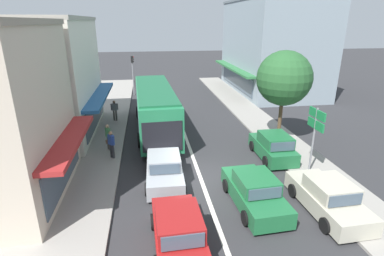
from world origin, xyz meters
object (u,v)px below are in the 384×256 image
Objects in this scene: city_bus at (155,106)px; pedestrian_browsing_midblock at (115,109)px; directional_road_sign at (316,125)px; parked_hatchback_kerb_second at (273,147)px; street_tree_right at (284,78)px; hatchback_adjacent_lane_lead at (178,231)px; pedestrian_with_handbag_near at (111,143)px; sedan_queue_gap_filler at (164,169)px; traffic_light_downstreet at (133,69)px; pedestrian_far_walker at (108,135)px; sedan_adjacent_lane_trail at (254,192)px; parked_sedan_kerb_front at (328,198)px.

pedestrian_browsing_midblock is at bearing 142.23° from city_bus.
pedestrian_browsing_midblock is at bearing 136.44° from directional_road_sign.
pedestrian_browsing_midblock is at bearing 139.79° from parked_hatchback_kerb_second.
street_tree_right reaches higher than pedestrian_browsing_midblock.
pedestrian_with_handbag_near reaches higher than hatchback_adjacent_lane_lead.
pedestrian_browsing_midblock reaches higher than hatchback_adjacent_lane_lead.
sedan_queue_gap_filler is at bearing -88.93° from city_bus.
hatchback_adjacent_lane_lead is at bearing -87.91° from sedan_queue_gap_filler.
traffic_light_downstreet is 0.70× the size of street_tree_right.
pedestrian_far_walker is at bearing 110.32° from hatchback_adjacent_lane_lead.
street_tree_right is 3.67× the size of pedestrian_far_walker.
parked_hatchback_kerb_second is 9.38m from pedestrian_with_handbag_near.
sedan_adjacent_lane_trail is 0.72× the size of street_tree_right.
pedestrian_with_handbag_near is at bearing -92.69° from traffic_light_downstreet.
city_bus is at bearing 48.81° from pedestrian_far_walker.
directional_road_sign is at bearing -2.72° from sedan_queue_gap_filler.
pedestrian_browsing_midblock is (-0.44, 7.09, -0.00)m from pedestrian_with_handbag_near.
sedan_queue_gap_filler is 4.60m from sedan_adjacent_lane_trail.
directional_road_sign is 2.21× the size of pedestrian_far_walker.
hatchback_adjacent_lane_lead is 2.30× the size of pedestrian_far_walker.
street_tree_right is at bearing 80.50° from parked_sedan_kerb_front.
sedan_adjacent_lane_trail is at bearing -44.87° from pedestrian_far_walker.
traffic_light_downstreet reaches higher than sedan_queue_gap_filler.
traffic_light_downstreet is at bearing 99.32° from city_bus.
sedan_queue_gap_filler is at bearing 151.43° from parked_sedan_kerb_front.
pedestrian_far_walker is at bearing 166.08° from parked_hatchback_kerb_second.
traffic_light_downstreet is at bearing 104.76° from sedan_adjacent_lane_trail.
pedestrian_far_walker reaches higher than parked_hatchback_kerb_second.
directional_road_sign is at bearing -45.63° from city_bus.
sedan_adjacent_lane_trail is 1.16× the size of parked_hatchback_kerb_second.
city_bus is 3.04× the size of directional_road_sign.
pedestrian_with_handbag_near is at bearing -76.31° from pedestrian_far_walker.
directional_road_sign is (3.89, 2.33, 2.04)m from sedan_adjacent_lane_trail.
parked_sedan_kerb_front is 12.46m from pedestrian_far_walker.
parked_hatchback_kerb_second is (6.61, -5.81, -1.17)m from city_bus.
city_bus is at bearing 91.47° from hatchback_adjacent_lane_lead.
hatchback_adjacent_lane_lead is 0.87× the size of sedan_adjacent_lane_trail.
sedan_queue_gap_filler is 2.60× the size of pedestrian_far_walker.
pedestrian_far_walker is at bearing 157.27° from directional_road_sign.
sedan_queue_gap_filler is 1.01× the size of traffic_light_downstreet.
city_bus reaches higher than sedan_queue_gap_filler.
directional_road_sign is at bearing -43.56° from pedestrian_browsing_midblock.
hatchback_adjacent_lane_lead is 24.33m from traffic_light_downstreet.
city_bus is 11.94m from traffic_light_downstreet.
street_tree_right is 3.67× the size of pedestrian_browsing_midblock.
hatchback_adjacent_lane_lead is at bearing -68.68° from pedestrian_with_handbag_near.
pedestrian_far_walker is (-6.87, 6.84, 0.40)m from sedan_adjacent_lane_trail.
city_bus is 11.04m from sedan_adjacent_lane_trail.
city_bus is at bearing 138.68° from parked_hatchback_kerb_second.
pedestrian_far_walker is at bearing 135.13° from sedan_adjacent_lane_trail.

